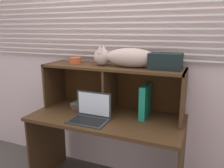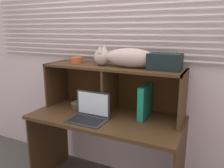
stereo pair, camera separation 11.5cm
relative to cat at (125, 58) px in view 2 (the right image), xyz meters
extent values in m
cube|color=beige|center=(-0.13, 0.23, -0.04)|extent=(4.40, 0.04, 2.50)
cube|color=silver|center=(-0.13, 0.18, -0.02)|extent=(3.19, 0.02, 0.01)
cube|color=silver|center=(-0.13, 0.18, 0.03)|extent=(3.19, 0.02, 0.01)
cube|color=silver|center=(-0.13, 0.18, 0.09)|extent=(3.19, 0.02, 0.01)
cube|color=silver|center=(-0.13, 0.18, 0.14)|extent=(3.19, 0.02, 0.01)
cube|color=silver|center=(-0.13, 0.18, 0.19)|extent=(3.19, 0.02, 0.01)
cube|color=silver|center=(-0.13, 0.18, 0.25)|extent=(3.19, 0.02, 0.01)
cube|color=silver|center=(-0.13, 0.18, 0.30)|extent=(3.19, 0.02, 0.01)
cube|color=silver|center=(-0.13, 0.18, 0.36)|extent=(3.19, 0.02, 0.01)
cube|color=silver|center=(-0.13, 0.18, 0.41)|extent=(3.19, 0.02, 0.01)
cube|color=silver|center=(-0.13, 0.18, 0.47)|extent=(3.19, 0.02, 0.01)
cube|color=#432B17|center=(-0.13, -0.14, -0.54)|extent=(1.37, 0.66, 0.03)
cube|color=#432B17|center=(-0.80, -0.14, -0.92)|extent=(0.02, 0.59, 0.73)
cube|color=#432B17|center=(-0.13, 0.00, -0.09)|extent=(1.31, 0.37, 0.02)
cube|color=#432B17|center=(-0.77, 0.00, -0.30)|extent=(0.02, 0.37, 0.44)
cube|color=#432B17|center=(0.52, 0.00, -0.30)|extent=(0.02, 0.37, 0.44)
cube|color=#432B17|center=(-0.14, 0.00, -0.31)|extent=(0.02, 0.35, 0.42)
cube|color=#46260F|center=(-0.13, 0.18, -0.30)|extent=(1.31, 0.01, 0.44)
ellipsoid|color=#BCA297|center=(0.05, 0.00, 0.00)|extent=(0.46, 0.18, 0.17)
sphere|color=#BCA297|center=(-0.23, 0.00, -0.01)|extent=(0.15, 0.15, 0.15)
cone|color=#BC9D97|center=(-0.23, -0.04, 0.07)|extent=(0.07, 0.07, 0.07)
cone|color=#BFA597|center=(-0.23, 0.04, 0.07)|extent=(0.07, 0.07, 0.07)
cylinder|color=#BCA297|center=(0.36, 0.00, -0.05)|extent=(0.22, 0.06, 0.06)
cube|color=#2D2D2D|center=(-0.22, -0.31, -0.52)|extent=(0.33, 0.23, 0.01)
cube|color=#2D2D2D|center=(-0.22, -0.20, -0.40)|extent=(0.33, 0.01, 0.22)
cube|color=white|center=(-0.22, -0.20, -0.40)|extent=(0.30, 0.00, 0.20)
cube|color=black|center=(-0.22, -0.32, -0.51)|extent=(0.28, 0.16, 0.00)
cube|color=#188065|center=(0.20, 0.00, -0.38)|extent=(0.05, 0.26, 0.29)
cube|color=#4A684C|center=(-0.43, 0.01, -0.51)|extent=(0.17, 0.22, 0.02)
cube|color=maroon|center=(-0.44, 0.00, -0.49)|extent=(0.17, 0.22, 0.01)
cube|color=#556C4D|center=(-0.44, 0.01, -0.48)|extent=(0.17, 0.22, 0.01)
cube|color=#506F49|center=(-0.44, 0.00, -0.46)|extent=(0.17, 0.22, 0.02)
cylinder|color=#BE4E2A|center=(-0.51, 0.00, -0.05)|extent=(0.11, 0.11, 0.06)
cube|color=black|center=(0.35, 0.00, -0.01)|extent=(0.27, 0.17, 0.14)
camera|label=1|loc=(0.65, -1.88, 0.24)|focal=36.16mm
camera|label=2|loc=(0.76, -1.84, 0.24)|focal=36.16mm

